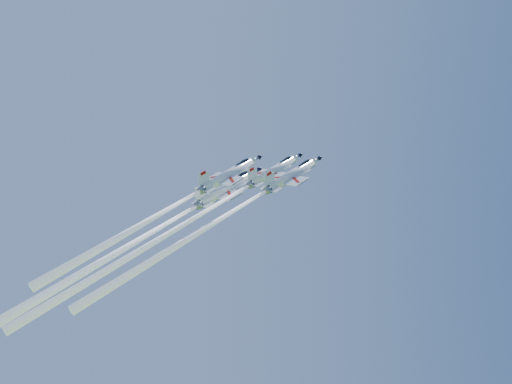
{
  "coord_description": "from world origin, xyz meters",
  "views": [
    {
      "loc": [
        -14.28,
        -103.57,
        75.78
      ],
      "look_at": [
        0.0,
        0.0,
        98.75
      ],
      "focal_mm": 40.0,
      "sensor_mm": 36.0,
      "label": 1
    }
  ],
  "objects": [
    {
      "name": "jet_left",
      "position": [
        -20.19,
        0.26,
        90.01
      ],
      "size": [
        40.16,
        24.17,
        39.43
      ],
      "rotation": [
        0.61,
        0.31,
        -1.04
      ],
      "color": "white"
    },
    {
      "name": "jet_slot",
      "position": [
        -16.37,
        -8.92,
        93.18
      ],
      "size": [
        31.05,
        18.48,
        29.93
      ],
      "rotation": [
        0.61,
        0.31,
        -1.04
      ],
      "color": "white"
    },
    {
      "name": "jet_lead",
      "position": [
        -13.45,
        -1.78,
        91.92
      ],
      "size": [
        41.55,
        26.63,
        41.85
      ],
      "rotation": [
        0.61,
        0.31,
        -1.04
      ],
      "color": "white"
    },
    {
      "name": "jet_right",
      "position": [
        -7.5,
        -10.25,
        91.63
      ],
      "size": [
        34.6,
        20.87,
        34.07
      ],
      "rotation": [
        0.61,
        0.31,
        -1.04
      ],
      "color": "white"
    }
  ]
}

